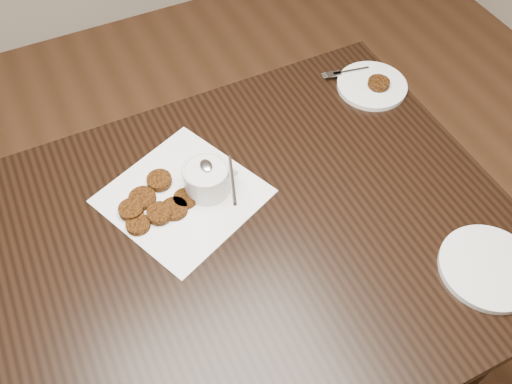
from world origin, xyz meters
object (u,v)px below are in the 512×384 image
table (205,332)px  sauce_ramekin (205,169)px  napkin (183,196)px  plate_with_patty (372,84)px  plate_empty (489,268)px

table → sauce_ramekin: (0.10, 0.15, 0.45)m
napkin → plate_with_patty: size_ratio=1.65×
table → plate_with_patty: size_ratio=7.68×
table → plate_with_patty: 0.78m
napkin → plate_empty: size_ratio=1.50×
plate_with_patty → sauce_ramekin: bearing=-166.5°
plate_with_patty → plate_empty: bearing=-98.8°
plate_empty → sauce_ramekin: bearing=134.6°
napkin → sauce_ramekin: (0.06, -0.01, 0.07)m
table → plate_empty: size_ratio=6.98×
table → napkin: size_ratio=4.64×
table → plate_with_patty: plate_with_patty is taller
napkin → sauce_ramekin: 0.09m
table → plate_empty: 0.72m
napkin → plate_with_patty: plate_with_patty is taller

